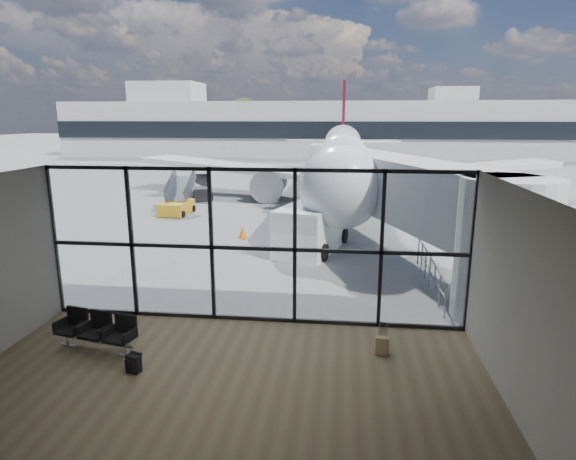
% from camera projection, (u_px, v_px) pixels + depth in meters
% --- Properties ---
extents(ground, '(220.00, 220.00, 0.00)m').
position_uv_depth(ground, '(321.00, 171.00, 52.84)').
color(ground, slate).
rests_on(ground, ground).
extents(lounge_shell, '(12.02, 8.01, 4.51)m').
position_uv_depth(lounge_shell, '(205.00, 293.00, 8.92)').
color(lounge_shell, brown).
rests_on(lounge_shell, ground).
extents(glass_curtain_wall, '(12.10, 0.12, 4.50)m').
position_uv_depth(glass_curtain_wall, '(253.00, 247.00, 13.66)').
color(glass_curtain_wall, white).
rests_on(glass_curtain_wall, ground).
extents(jet_bridge, '(8.00, 16.50, 4.33)m').
position_uv_depth(jet_bridge, '(401.00, 193.00, 19.83)').
color(jet_bridge, '#B0B3B5').
rests_on(jet_bridge, ground).
extents(apron_railing, '(0.06, 5.46, 1.11)m').
position_uv_depth(apron_railing, '(430.00, 268.00, 16.77)').
color(apron_railing, gray).
rests_on(apron_railing, ground).
extents(far_terminal, '(80.00, 12.20, 11.00)m').
position_uv_depth(far_terminal, '(324.00, 128.00, 73.18)').
color(far_terminal, '#ACACA8').
rests_on(far_terminal, ground).
extents(tree_0, '(4.95, 4.95, 7.12)m').
position_uv_depth(tree_0, '(83.00, 123.00, 87.75)').
color(tree_0, '#382619').
rests_on(tree_0, ground).
extents(tree_1, '(5.61, 5.61, 8.07)m').
position_uv_depth(tree_1, '(114.00, 120.00, 86.93)').
color(tree_1, '#382619').
rests_on(tree_1, ground).
extents(tree_2, '(6.27, 6.27, 9.03)m').
position_uv_depth(tree_2, '(146.00, 116.00, 86.12)').
color(tree_2, '#382619').
rests_on(tree_2, ground).
extents(tree_3, '(4.95, 4.95, 7.12)m').
position_uv_depth(tree_3, '(179.00, 124.00, 85.74)').
color(tree_3, '#382619').
rests_on(tree_3, ground).
extents(tree_4, '(5.61, 5.61, 8.07)m').
position_uv_depth(tree_4, '(211.00, 120.00, 84.92)').
color(tree_4, '#382619').
rests_on(tree_4, ground).
extents(tree_5, '(6.27, 6.27, 9.03)m').
position_uv_depth(tree_5, '(244.00, 116.00, 84.11)').
color(tree_5, '#382619').
rests_on(tree_5, ground).
extents(seating_row, '(2.22, 1.04, 0.98)m').
position_uv_depth(seating_row, '(98.00, 329.00, 12.33)').
color(seating_row, gray).
rests_on(seating_row, ground).
extents(backpack, '(0.37, 0.36, 0.48)m').
position_uv_depth(backpack, '(133.00, 364.00, 11.23)').
color(backpack, black).
rests_on(backpack, ground).
extents(suitcase, '(0.34, 0.27, 0.84)m').
position_uv_depth(suitcase, '(382.00, 346.00, 12.04)').
color(suitcase, olive).
rests_on(suitcase, ground).
extents(airliner, '(31.72, 36.67, 9.45)m').
position_uv_depth(airliner, '(342.00, 157.00, 35.95)').
color(airliner, silver).
rests_on(airliner, ground).
extents(service_van, '(3.26, 5.14, 2.07)m').
position_uv_depth(service_van, '(312.00, 227.00, 21.46)').
color(service_van, white).
rests_on(service_van, ground).
extents(belt_loader, '(2.14, 3.67, 1.60)m').
position_uv_depth(belt_loader, '(203.00, 192.00, 34.89)').
color(belt_loader, black).
rests_on(belt_loader, ground).
extents(mobile_stairs, '(1.74, 3.11, 2.14)m').
position_uv_depth(mobile_stairs, '(177.00, 206.00, 29.58)').
color(mobile_stairs, orange).
rests_on(mobile_stairs, ground).
extents(traffic_cone_a, '(0.42, 0.42, 0.61)m').
position_uv_depth(traffic_cone_a, '(243.00, 232.00, 23.73)').
color(traffic_cone_a, orange).
rests_on(traffic_cone_a, ground).
extents(traffic_cone_b, '(0.48, 0.48, 0.69)m').
position_uv_depth(traffic_cone_b, '(335.00, 228.00, 24.53)').
color(traffic_cone_b, '#E2570B').
rests_on(traffic_cone_b, ground).
extents(traffic_cone_c, '(0.40, 0.40, 0.57)m').
position_uv_depth(traffic_cone_c, '(350.00, 208.00, 30.21)').
color(traffic_cone_c, orange).
rests_on(traffic_cone_c, ground).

